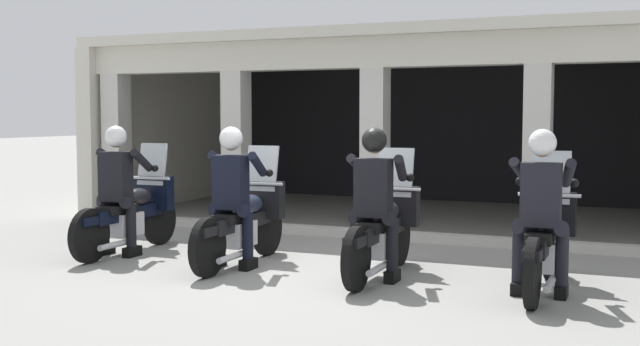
% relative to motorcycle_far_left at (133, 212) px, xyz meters
% --- Properties ---
extents(ground_plane, '(80.00, 80.00, 0.00)m').
position_rel_motorcycle_far_left_xyz_m(ground_plane, '(2.50, 2.76, -0.50)').
color(ground_plane, gray).
extents(station_building, '(10.21, 5.22, 2.98)m').
position_rel_motorcycle_far_left_xyz_m(station_building, '(2.30, 5.25, 1.43)').
color(station_building, black).
rests_on(station_building, ground).
extents(kerb_strip, '(9.71, 0.24, 0.12)m').
position_rel_motorcycle_far_left_xyz_m(kerb_strip, '(2.30, 2.14, -0.44)').
color(kerb_strip, '#B7B5AD').
rests_on(kerb_strip, ground).
extents(motorcycle_far_left, '(0.62, 2.04, 1.35)m').
position_rel_motorcycle_far_left_xyz_m(motorcycle_far_left, '(0.00, 0.00, 0.00)').
color(motorcycle_far_left, black).
rests_on(motorcycle_far_left, ground).
extents(police_officer_far_left, '(0.63, 0.61, 1.58)m').
position_rel_motorcycle_far_left_xyz_m(police_officer_far_left, '(-0.00, -0.28, 0.44)').
color(police_officer_far_left, black).
rests_on(police_officer_far_left, ground).
extents(motorcycle_center_left, '(0.62, 2.04, 1.35)m').
position_rel_motorcycle_far_left_xyz_m(motorcycle_center_left, '(1.67, -0.14, 0.00)').
color(motorcycle_center_left, black).
rests_on(motorcycle_center_left, ground).
extents(police_officer_center_left, '(0.63, 0.61, 1.58)m').
position_rel_motorcycle_far_left_xyz_m(police_officer_center_left, '(1.67, -0.43, 0.44)').
color(police_officer_center_left, black).
rests_on(police_officer_center_left, ground).
extents(motorcycle_center_right, '(0.62, 2.04, 1.35)m').
position_rel_motorcycle_far_left_xyz_m(motorcycle_center_right, '(3.34, -0.14, 0.00)').
color(motorcycle_center_right, black).
rests_on(motorcycle_center_right, ground).
extents(police_officer_center_right, '(0.63, 0.61, 1.58)m').
position_rel_motorcycle_far_left_xyz_m(police_officer_center_right, '(3.33, -0.42, 0.44)').
color(police_officer_center_right, black).
rests_on(police_officer_center_right, ground).
extents(motorcycle_far_right, '(0.62, 2.04, 1.35)m').
position_rel_motorcycle_far_left_xyz_m(motorcycle_far_right, '(5.00, -0.18, 0.00)').
color(motorcycle_far_right, black).
rests_on(motorcycle_far_right, ground).
extents(police_officer_far_right, '(0.63, 0.61, 1.58)m').
position_rel_motorcycle_far_left_xyz_m(police_officer_far_right, '(5.00, -0.46, 0.44)').
color(police_officer_far_right, black).
rests_on(police_officer_far_right, ground).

